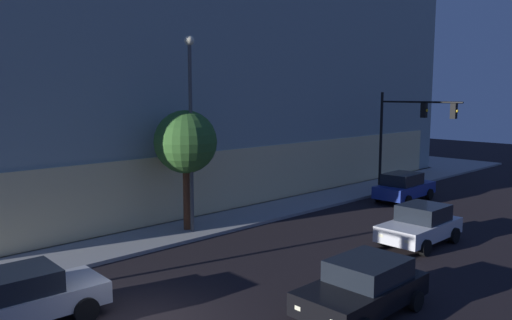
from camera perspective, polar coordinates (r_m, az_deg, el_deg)
modern_building at (r=37.76m, az=-8.86°, el=12.87°), size 36.27×21.48×20.00m
traffic_light_far_corner at (r=33.00m, az=16.99°, el=4.06°), size 0.38×5.37×6.27m
street_lamp_sidewalk at (r=22.46m, az=-7.40°, el=5.40°), size 0.44×0.44×8.69m
sidewalk_tree at (r=22.92m, az=-7.96°, el=1.97°), size 2.85×2.85×5.46m
car_silver at (r=15.65m, az=-24.95°, el=-13.84°), size 4.27×2.23×1.60m
car_black at (r=15.40m, az=12.05°, el=-13.79°), size 4.27×2.25×1.57m
car_white at (r=22.62m, az=18.08°, el=-6.98°), size 4.08×2.14×1.66m
car_blue at (r=31.19m, az=16.37°, el=-2.92°), size 4.42×2.18×1.69m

